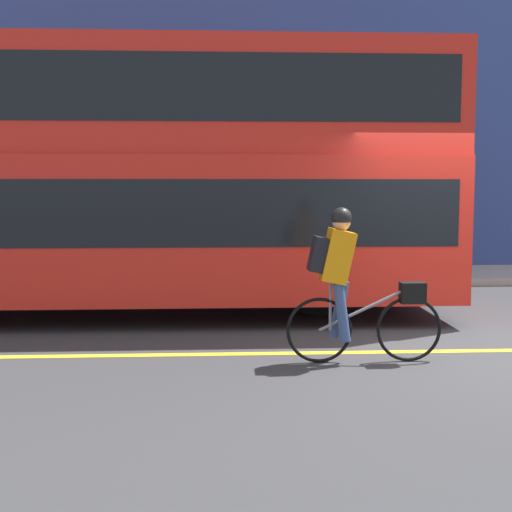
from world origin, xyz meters
name	(u,v)px	position (x,y,z in m)	size (l,w,h in m)	color
ground_plane	(476,347)	(0.00, 0.00, 0.00)	(80.00, 80.00, 0.00)	#38383A
road_center_line	(482,351)	(0.00, -0.20, 0.00)	(50.00, 0.14, 0.01)	yellow
sidewalk_curb	(368,276)	(0.00, 5.83, 0.07)	(60.00, 2.17, 0.13)	#A8A399
building_facade	(359,60)	(0.00, 7.07, 4.41)	(60.00, 0.30, 8.82)	#33478C
bus	(107,169)	(-4.48, 2.17, 2.07)	(9.49, 2.50, 3.71)	black
cyclist_on_bike	(349,280)	(-1.60, -0.61, 0.88)	(1.64, 0.32, 1.63)	black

